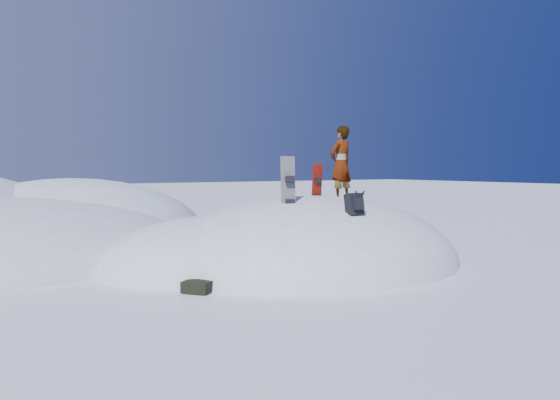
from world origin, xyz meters
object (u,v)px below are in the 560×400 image
snowboard_dark (289,194)px  backpack (355,204)px  snowboard_red (317,191)px  person (341,164)px

snowboard_dark → backpack: size_ratio=3.14×
snowboard_red → snowboard_dark: bearing=-132.0°
snowboard_dark → person: (2.09, 0.94, 0.61)m
backpack → person: person is taller
person → snowboard_red: bearing=-48.5°
snowboard_red → snowboard_dark: (-1.65, -1.29, 0.03)m
snowboard_red → person: person is taller
snowboard_red → backpack: size_ratio=2.68×
snowboard_red → person: bearing=-28.9°
snowboard_red → person: (0.44, -0.35, 0.64)m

